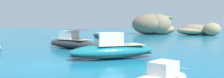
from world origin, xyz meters
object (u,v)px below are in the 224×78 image
at_px(islet_large, 152,25).
at_px(islet_small, 197,30).
at_px(motorboat_charcoal, 71,42).
at_px(motorboat_teal, 113,50).

height_order(islet_large, islet_small, islet_large).
relative_size(islet_small, motorboat_charcoal, 1.73).
bearing_deg(motorboat_charcoal, islet_large, 87.12).
distance_m(islet_small, motorboat_charcoal, 62.74).
xyz_separation_m(motorboat_teal, motorboat_charcoal, (-10.61, 7.27, -0.02)).
relative_size(islet_large, islet_small, 1.08).
bearing_deg(motorboat_charcoal, motorboat_teal, -34.40).
bearing_deg(islet_large, motorboat_charcoal, -92.88).
xyz_separation_m(islet_large, islet_small, (18.27, -1.39, -2.24)).
relative_size(islet_large, motorboat_charcoal, 1.87).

